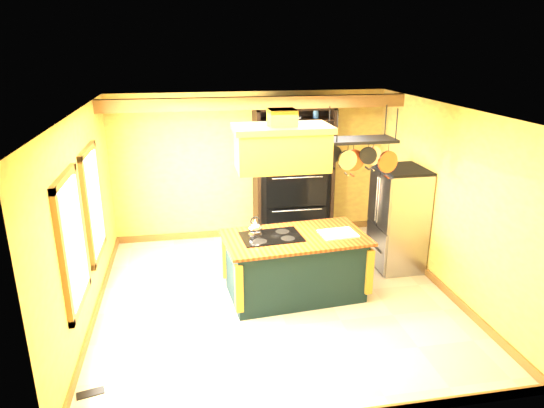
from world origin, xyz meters
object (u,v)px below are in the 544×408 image
object	(u,v)px
kitchen_island	(295,265)
refrigerator	(398,221)
hutch	(292,189)
range_hood	(282,145)
pot_rack	(362,149)

from	to	relation	value
kitchen_island	refrigerator	size ratio (longest dim) A/B	1.29
hutch	kitchen_island	bearing A→B (deg)	-101.59
kitchen_island	hutch	size ratio (longest dim) A/B	0.85
refrigerator	hutch	distance (m)	2.08
kitchen_island	refrigerator	world-z (taller)	refrigerator
range_hood	hutch	xyz separation A→B (m)	(0.64, 2.17, -1.28)
pot_rack	hutch	size ratio (longest dim) A/B	0.40
kitchen_island	hutch	bearing A→B (deg)	73.40
range_hood	hutch	size ratio (longest dim) A/B	0.52
kitchen_island	refrigerator	bearing A→B (deg)	14.08
range_hood	refrigerator	bearing A→B (deg)	17.36
kitchen_island	refrigerator	distance (m)	1.97
refrigerator	hutch	world-z (taller)	hutch
range_hood	kitchen_island	bearing A→B (deg)	0.15
range_hood	pot_rack	size ratio (longest dim) A/B	1.29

